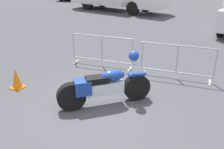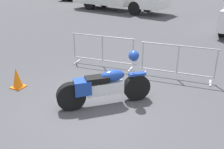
{
  "view_description": "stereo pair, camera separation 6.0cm",
  "coord_description": "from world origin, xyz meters",
  "px_view_note": "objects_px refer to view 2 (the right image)",
  "views": [
    {
      "loc": [
        2.52,
        -4.49,
        3.16
      ],
      "look_at": [
        0.08,
        0.8,
        0.65
      ],
      "focal_mm": 40.0,
      "sensor_mm": 36.0,
      "label": 1
    },
    {
      "loc": [
        2.57,
        -4.46,
        3.16
      ],
      "look_at": [
        0.08,
        0.8,
        0.65
      ],
      "focal_mm": 40.0,
      "sensor_mm": 36.0,
      "label": 2
    }
  ],
  "objects_px": {
    "crowd_barrier_far": "(177,62)",
    "motorcycle": "(105,86)",
    "crowd_barrier_near": "(102,51)",
    "traffic_cone": "(17,78)"
  },
  "relations": [
    {
      "from": "crowd_barrier_far",
      "to": "motorcycle",
      "type": "bearing_deg",
      "value": -118.68
    },
    {
      "from": "motorcycle",
      "to": "crowd_barrier_near",
      "type": "relative_size",
      "value": 0.83
    },
    {
      "from": "crowd_barrier_far",
      "to": "crowd_barrier_near",
      "type": "bearing_deg",
      "value": 180.0
    },
    {
      "from": "crowd_barrier_near",
      "to": "crowd_barrier_far",
      "type": "height_order",
      "value": "same"
    },
    {
      "from": "motorcycle",
      "to": "crowd_barrier_far",
      "type": "bearing_deg",
      "value": 18.7
    },
    {
      "from": "motorcycle",
      "to": "crowd_barrier_near",
      "type": "distance_m",
      "value": 2.64
    },
    {
      "from": "crowd_barrier_near",
      "to": "crowd_barrier_far",
      "type": "xyz_separation_m",
      "value": [
        2.53,
        0.0,
        0.0
      ]
    },
    {
      "from": "crowd_barrier_far",
      "to": "traffic_cone",
      "type": "distance_m",
      "value": 4.69
    },
    {
      "from": "traffic_cone",
      "to": "crowd_barrier_near",
      "type": "bearing_deg",
      "value": 61.1
    },
    {
      "from": "crowd_barrier_far",
      "to": "traffic_cone",
      "type": "relative_size",
      "value": 3.81
    }
  ]
}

